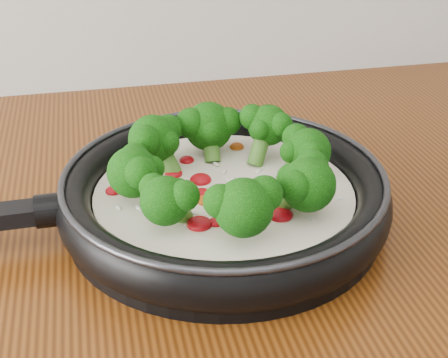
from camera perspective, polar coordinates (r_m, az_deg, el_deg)
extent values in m
cylinder|color=black|center=(0.68, 0.00, -3.22)|extent=(0.34, 0.34, 0.01)
torus|color=black|center=(0.66, 0.00, -1.35)|extent=(0.35, 0.35, 0.04)
torus|color=#2D2D33|center=(0.65, 0.00, 0.44)|extent=(0.34, 0.34, 0.01)
cylinder|color=black|center=(0.65, -15.35, -2.73)|extent=(0.03, 0.03, 0.03)
cylinder|color=white|center=(0.67, 0.00, -1.90)|extent=(0.28, 0.28, 0.02)
ellipsoid|color=#A1070F|center=(0.69, -4.59, 0.48)|extent=(0.03, 0.03, 0.01)
ellipsoid|color=#A1070F|center=(0.64, 7.80, -2.32)|extent=(0.03, 0.03, 0.01)
ellipsoid|color=#B7460B|center=(0.67, -7.50, -0.87)|extent=(0.02, 0.02, 0.01)
ellipsoid|color=#A1070F|center=(0.67, -10.00, -1.06)|extent=(0.02, 0.02, 0.01)
ellipsoid|color=#A1070F|center=(0.72, -3.41, 1.72)|extent=(0.02, 0.02, 0.01)
ellipsoid|color=#B7460B|center=(0.67, 0.83, -0.69)|extent=(0.03, 0.03, 0.01)
ellipsoid|color=#A1070F|center=(0.61, -0.71, -3.95)|extent=(0.02, 0.02, 0.01)
ellipsoid|color=#A1070F|center=(0.62, 5.13, -3.27)|extent=(0.03, 0.03, 0.01)
ellipsoid|color=#B7460B|center=(0.69, -6.44, 0.05)|extent=(0.02, 0.02, 0.01)
ellipsoid|color=#A1070F|center=(0.68, -2.13, -0.08)|extent=(0.03, 0.03, 0.01)
ellipsoid|color=#A1070F|center=(0.67, -3.97, -0.65)|extent=(0.02, 0.02, 0.01)
ellipsoid|color=#B7460B|center=(0.64, -0.66, -2.30)|extent=(0.02, 0.02, 0.01)
ellipsoid|color=#A1070F|center=(0.66, 4.01, -1.33)|extent=(0.03, 0.03, 0.01)
ellipsoid|color=#A1070F|center=(0.65, -2.05, -1.45)|extent=(0.03, 0.03, 0.01)
ellipsoid|color=#B7460B|center=(0.75, 1.17, 2.95)|extent=(0.02, 0.02, 0.01)
ellipsoid|color=#A1070F|center=(0.60, 1.40, -4.23)|extent=(0.03, 0.03, 0.01)
ellipsoid|color=#A1070F|center=(0.61, -2.25, -4.12)|extent=(0.03, 0.03, 0.01)
ellipsoid|color=#B7460B|center=(0.64, -1.64, -1.95)|extent=(0.02, 0.02, 0.01)
ellipsoid|color=#A1070F|center=(0.66, 4.93, -1.34)|extent=(0.02, 0.02, 0.01)
ellipsoid|color=white|center=(0.67, -2.61, -0.86)|extent=(0.01, 0.01, 0.00)
ellipsoid|color=white|center=(0.69, -2.60, 0.10)|extent=(0.01, 0.01, 0.00)
ellipsoid|color=white|center=(0.66, 10.55, -1.79)|extent=(0.01, 0.00, 0.00)
ellipsoid|color=white|center=(0.64, -9.53, -2.62)|extent=(0.01, 0.01, 0.00)
ellipsoid|color=white|center=(0.66, -9.20, -1.26)|extent=(0.00, 0.01, 0.00)
ellipsoid|color=white|center=(0.68, 0.38, -0.15)|extent=(0.01, 0.01, 0.00)
ellipsoid|color=white|center=(0.66, 0.51, -1.30)|extent=(0.01, 0.01, 0.00)
ellipsoid|color=white|center=(0.70, 0.03, 0.66)|extent=(0.01, 0.01, 0.00)
ellipsoid|color=white|center=(0.73, -0.87, 1.96)|extent=(0.01, 0.01, 0.00)
ellipsoid|color=white|center=(0.67, 2.11, -0.65)|extent=(0.01, 0.01, 0.00)
ellipsoid|color=white|center=(0.66, -3.97, -0.97)|extent=(0.01, 0.01, 0.00)
ellipsoid|color=white|center=(0.64, -7.75, -2.61)|extent=(0.01, 0.01, 0.00)
ellipsoid|color=white|center=(0.62, -2.71, -3.15)|extent=(0.01, 0.01, 0.00)
ellipsoid|color=white|center=(0.64, -6.73, -2.60)|extent=(0.00, 0.01, 0.00)
ellipsoid|color=white|center=(0.67, 8.28, -1.26)|extent=(0.01, 0.01, 0.00)
ellipsoid|color=white|center=(0.66, -0.02, -0.99)|extent=(0.01, 0.01, 0.00)
ellipsoid|color=white|center=(0.71, -0.73, 1.37)|extent=(0.01, 0.01, 0.00)
ellipsoid|color=white|center=(0.67, -0.13, -0.60)|extent=(0.01, 0.01, 0.00)
ellipsoid|color=white|center=(0.64, -0.30, -1.91)|extent=(0.01, 0.01, 0.00)
ellipsoid|color=white|center=(0.70, 3.21, 0.73)|extent=(0.01, 0.01, 0.00)
ellipsoid|color=white|center=(0.68, 0.76, -0.04)|extent=(0.01, 0.01, 0.00)
ellipsoid|color=white|center=(0.62, 7.96, -3.65)|extent=(0.01, 0.01, 0.00)
ellipsoid|color=white|center=(0.66, -0.55, -1.02)|extent=(0.01, 0.01, 0.00)
ellipsoid|color=white|center=(0.68, 4.39, -0.16)|extent=(0.01, 0.01, 0.00)
cylinder|color=#50882C|center=(0.68, 6.14, 0.93)|extent=(0.04, 0.02, 0.04)
sphere|color=black|center=(0.68, 7.63, 2.52)|extent=(0.05, 0.05, 0.05)
sphere|color=black|center=(0.69, 6.57, 3.76)|extent=(0.03, 0.03, 0.03)
sphere|color=black|center=(0.66, 7.96, 2.28)|extent=(0.03, 0.03, 0.03)
sphere|color=black|center=(0.67, 6.12, 2.48)|extent=(0.03, 0.03, 0.02)
cylinder|color=#50882C|center=(0.71, 3.24, 2.81)|extent=(0.04, 0.04, 0.04)
sphere|color=black|center=(0.72, 4.03, 4.90)|extent=(0.05, 0.05, 0.05)
sphere|color=black|center=(0.72, 2.56, 5.65)|extent=(0.03, 0.03, 0.03)
sphere|color=black|center=(0.71, 5.17, 4.94)|extent=(0.03, 0.03, 0.03)
sphere|color=black|center=(0.70, 3.30, 4.52)|extent=(0.02, 0.02, 0.02)
cylinder|color=#50882C|center=(0.72, -1.15, 2.91)|extent=(0.02, 0.03, 0.04)
sphere|color=black|center=(0.73, -1.41, 4.81)|extent=(0.06, 0.06, 0.06)
sphere|color=black|center=(0.72, -3.02, 5.09)|extent=(0.04, 0.04, 0.04)
sphere|color=black|center=(0.73, 0.31, 5.27)|extent=(0.03, 0.03, 0.03)
sphere|color=black|center=(0.71, -1.15, 4.34)|extent=(0.03, 0.03, 0.03)
cylinder|color=#50882C|center=(0.70, -5.19, 1.79)|extent=(0.04, 0.04, 0.04)
sphere|color=black|center=(0.70, -6.43, 3.56)|extent=(0.06, 0.06, 0.06)
sphere|color=black|center=(0.68, -7.18, 3.45)|extent=(0.04, 0.04, 0.03)
sphere|color=black|center=(0.71, -5.11, 4.56)|extent=(0.03, 0.03, 0.03)
sphere|color=black|center=(0.69, -5.20, 3.34)|extent=(0.03, 0.03, 0.03)
cylinder|color=#50882C|center=(0.64, -6.58, -0.68)|extent=(0.03, 0.02, 0.04)
sphere|color=black|center=(0.63, -8.28, 0.61)|extent=(0.05, 0.05, 0.05)
sphere|color=black|center=(0.61, -7.55, 0.53)|extent=(0.03, 0.03, 0.03)
sphere|color=black|center=(0.65, -8.12, 1.95)|extent=(0.03, 0.03, 0.03)
sphere|color=black|center=(0.63, -6.56, 0.97)|extent=(0.03, 0.03, 0.03)
cylinder|color=#50882C|center=(0.60, -4.19, -2.78)|extent=(0.04, 0.04, 0.04)
sphere|color=black|center=(0.58, -5.37, -1.98)|extent=(0.05, 0.05, 0.05)
sphere|color=black|center=(0.57, -3.65, -1.51)|extent=(0.03, 0.03, 0.03)
sphere|color=black|center=(0.59, -6.43, -0.76)|extent=(0.03, 0.03, 0.03)
sphere|color=black|center=(0.59, -4.18, -1.03)|extent=(0.02, 0.02, 0.02)
cylinder|color=#50882C|center=(0.59, 1.38, -3.36)|extent=(0.02, 0.04, 0.04)
sphere|color=black|center=(0.56, 1.80, -2.63)|extent=(0.06, 0.06, 0.05)
sphere|color=black|center=(0.57, 3.70, -1.35)|extent=(0.03, 0.03, 0.03)
sphere|color=black|center=(0.56, -0.33, -2.04)|extent=(0.03, 0.03, 0.03)
sphere|color=black|center=(0.58, 1.40, -1.46)|extent=(0.03, 0.03, 0.03)
cylinder|color=#50882C|center=(0.62, 5.98, -1.66)|extent=(0.04, 0.04, 0.04)
sphere|color=black|center=(0.61, 7.66, -0.51)|extent=(0.05, 0.05, 0.05)
sphere|color=black|center=(0.62, 7.97, 1.11)|extent=(0.03, 0.03, 0.03)
sphere|color=black|center=(0.59, 6.48, -0.67)|extent=(0.03, 0.03, 0.03)
sphere|color=black|center=(0.61, 6.05, 0.14)|extent=(0.03, 0.03, 0.03)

